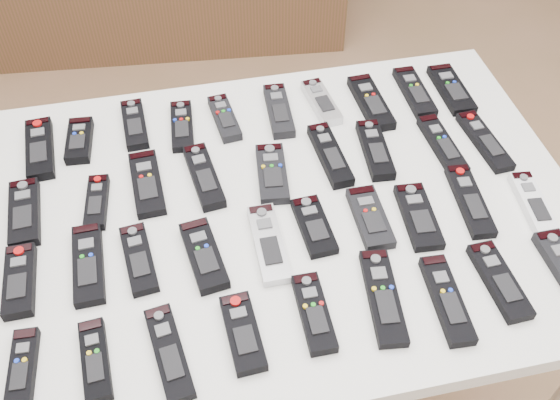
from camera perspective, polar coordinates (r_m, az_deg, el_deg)
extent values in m
plane|color=#92724A|center=(1.98, -0.34, -14.15)|extent=(4.00, 4.00, 0.00)
cube|color=white|center=(1.31, 0.00, -1.17)|extent=(1.25, 0.88, 0.04)
cylinder|color=beige|center=(1.88, -19.68, -3.00)|extent=(0.04, 0.04, 0.74)
cylinder|color=beige|center=(1.98, 13.82, 2.23)|extent=(0.04, 0.04, 0.74)
cube|color=black|center=(1.50, -21.11, 4.39)|extent=(0.07, 0.19, 0.02)
cube|color=black|center=(1.49, -17.87, 5.20)|extent=(0.06, 0.14, 0.02)
cube|color=black|center=(1.50, -13.15, 6.75)|extent=(0.06, 0.16, 0.02)
cube|color=black|center=(1.47, -8.95, 6.70)|extent=(0.06, 0.17, 0.02)
cube|color=black|center=(1.48, -5.09, 7.47)|extent=(0.06, 0.16, 0.02)
cube|color=black|center=(1.49, -0.10, 8.18)|extent=(0.06, 0.18, 0.02)
cube|color=#B7B7BC|center=(1.52, 3.79, 8.91)|extent=(0.07, 0.16, 0.02)
cube|color=black|center=(1.53, 8.30, 8.82)|extent=(0.06, 0.19, 0.02)
cube|color=black|center=(1.59, 12.19, 9.64)|extent=(0.05, 0.18, 0.02)
cube|color=black|center=(1.62, 15.39, 9.75)|extent=(0.06, 0.18, 0.02)
cube|color=black|center=(1.37, -22.33, -1.08)|extent=(0.07, 0.17, 0.02)
cube|color=black|center=(1.34, -16.40, -0.20)|extent=(0.05, 0.14, 0.02)
cube|color=black|center=(1.35, -12.07, 1.50)|extent=(0.07, 0.18, 0.02)
cube|color=black|center=(1.34, -6.97, 2.15)|extent=(0.07, 0.19, 0.02)
cube|color=black|center=(1.34, -0.72, 2.44)|extent=(0.08, 0.17, 0.02)
cube|color=black|center=(1.39, 4.60, 4.14)|extent=(0.06, 0.19, 0.02)
cube|color=black|center=(1.41, 8.69, 4.57)|extent=(0.07, 0.18, 0.02)
cube|color=black|center=(1.45, 14.61, 4.91)|extent=(0.05, 0.19, 0.02)
cube|color=black|center=(1.49, 18.19, 5.14)|extent=(0.06, 0.19, 0.02)
cube|color=black|center=(1.26, -22.70, -6.82)|extent=(0.06, 0.16, 0.02)
cube|color=black|center=(1.24, -17.12, -5.62)|extent=(0.06, 0.18, 0.02)
cube|color=black|center=(1.22, -12.78, -5.27)|extent=(0.07, 0.17, 0.02)
cube|color=black|center=(1.21, -6.97, -5.04)|extent=(0.08, 0.17, 0.02)
cube|color=#B7B7BC|center=(1.22, -1.05, -3.99)|extent=(0.06, 0.19, 0.02)
cube|color=black|center=(1.25, 3.13, -2.39)|extent=(0.06, 0.15, 0.02)
cube|color=black|center=(1.27, 8.24, -1.60)|extent=(0.06, 0.16, 0.02)
cube|color=black|center=(1.29, 12.54, -1.47)|extent=(0.07, 0.17, 0.02)
cube|color=black|center=(1.35, 16.96, -0.04)|extent=(0.07, 0.20, 0.02)
cube|color=silver|center=(1.38, 22.15, -0.37)|extent=(0.07, 0.18, 0.02)
cube|color=black|center=(1.16, -22.47, -14.02)|extent=(0.05, 0.14, 0.02)
cube|color=black|center=(1.13, -16.54, -13.84)|extent=(0.06, 0.15, 0.02)
cube|color=black|center=(1.10, -10.10, -13.58)|extent=(0.07, 0.19, 0.02)
cube|color=black|center=(1.11, -3.41, -12.03)|extent=(0.06, 0.15, 0.02)
cube|color=black|center=(1.13, 3.13, -10.27)|extent=(0.05, 0.16, 0.02)
cube|color=black|center=(1.16, 9.39, -8.72)|extent=(0.08, 0.21, 0.02)
cube|color=black|center=(1.18, 15.00, -8.78)|extent=(0.06, 0.19, 0.02)
cube|color=black|center=(1.23, 19.43, -6.99)|extent=(0.06, 0.17, 0.02)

